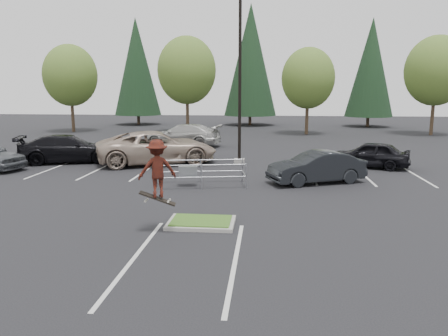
# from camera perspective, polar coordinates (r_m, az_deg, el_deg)

# --- Properties ---
(ground) EXTENTS (120.00, 120.00, 0.00)m
(ground) POSITION_cam_1_polar(r_m,az_deg,el_deg) (14.63, -2.99, -7.38)
(ground) COLOR black
(ground) RESTS_ON ground
(grass_median) EXTENTS (2.20, 1.60, 0.16)m
(grass_median) POSITION_cam_1_polar(r_m,az_deg,el_deg) (14.61, -2.99, -7.09)
(grass_median) COLOR gray
(grass_median) RESTS_ON ground
(stall_lines) EXTENTS (22.62, 17.60, 0.01)m
(stall_lines) POSITION_cam_1_polar(r_m,az_deg,el_deg) (20.59, -4.22, -2.16)
(stall_lines) COLOR beige
(stall_lines) RESTS_ON ground
(light_pole) EXTENTS (0.70, 0.60, 10.12)m
(light_pole) POSITION_cam_1_polar(r_m,az_deg,el_deg) (25.83, 2.07, 10.57)
(light_pole) COLOR gray
(light_pole) RESTS_ON ground
(decid_a) EXTENTS (5.44, 5.44, 8.91)m
(decid_a) POSITION_cam_1_polar(r_m,az_deg,el_deg) (48.23, -19.42, 11.11)
(decid_a) COLOR #38281C
(decid_a) RESTS_ON ground
(decid_b) EXTENTS (5.89, 5.89, 9.64)m
(decid_b) POSITION_cam_1_polar(r_m,az_deg,el_deg) (45.08, -4.87, 12.32)
(decid_b) COLOR #38281C
(decid_b) RESTS_ON ground
(decid_c) EXTENTS (5.12, 5.12, 8.38)m
(decid_c) POSITION_cam_1_polar(r_m,az_deg,el_deg) (43.79, 10.91, 11.20)
(decid_c) COLOR #38281C
(decid_c) RESTS_ON ground
(decid_d) EXTENTS (5.76, 5.76, 9.43)m
(decid_d) POSITION_cam_1_polar(r_m,az_deg,el_deg) (46.90, 25.93, 11.11)
(decid_d) COLOR #38281C
(decid_d) RESTS_ON ground
(conif_a) EXTENTS (5.72, 5.72, 13.00)m
(conif_a) POSITION_cam_1_polar(r_m,az_deg,el_deg) (56.20, -11.33, 12.84)
(conif_a) COLOR #38281C
(conif_a) RESTS_ON ground
(conif_b) EXTENTS (6.38, 6.38, 14.50)m
(conif_b) POSITION_cam_1_polar(r_m,az_deg,el_deg) (54.42, 3.49, 13.90)
(conif_b) COLOR #38281C
(conif_b) RESTS_ON ground
(conif_c) EXTENTS (5.50, 5.50, 12.50)m
(conif_c) POSITION_cam_1_polar(r_m,az_deg,el_deg) (54.64, 18.63, 12.32)
(conif_c) COLOR #38281C
(conif_c) RESTS_ON ground
(cart_corral) EXTENTS (4.26, 2.18, 1.15)m
(cart_corral) POSITION_cam_1_polar(r_m,az_deg,el_deg) (20.15, -4.32, -0.35)
(cart_corral) COLOR gray
(cart_corral) RESTS_ON ground
(skateboarder) EXTENTS (1.31, 1.05, 2.05)m
(skateboarder) POSITION_cam_1_polar(r_m,az_deg,el_deg) (13.42, -8.78, -0.13)
(skateboarder) COLOR black
(skateboarder) RESTS_ON ground
(car_l_tan) EXTENTS (7.77, 5.69, 1.96)m
(car_l_tan) POSITION_cam_1_polar(r_m,az_deg,el_deg) (26.36, -8.97, 2.65)
(car_l_tan) COLOR gray
(car_l_tan) RESTS_ON ground
(car_l_black) EXTENTS (6.30, 4.08, 1.70)m
(car_l_black) POSITION_cam_1_polar(r_m,az_deg,el_deg) (28.26, -19.83, 2.40)
(car_l_black) COLOR black
(car_l_black) RESTS_ON ground
(car_r_charc) EXTENTS (4.88, 3.28, 1.52)m
(car_r_charc) POSITION_cam_1_polar(r_m,az_deg,el_deg) (21.24, 11.98, 0.10)
(car_r_charc) COLOR black
(car_r_charc) RESTS_ON ground
(car_r_black) EXTENTS (4.75, 3.09, 1.50)m
(car_r_black) POSITION_cam_1_polar(r_m,az_deg,el_deg) (26.21, 18.54, 1.69)
(car_r_black) COLOR black
(car_r_black) RESTS_ON ground
(car_far_silver) EXTENTS (6.25, 3.21, 1.74)m
(car_far_silver) POSITION_cam_1_polar(r_m,az_deg,el_deg) (34.29, -5.35, 4.29)
(car_far_silver) COLOR #ACACA7
(car_far_silver) RESTS_ON ground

